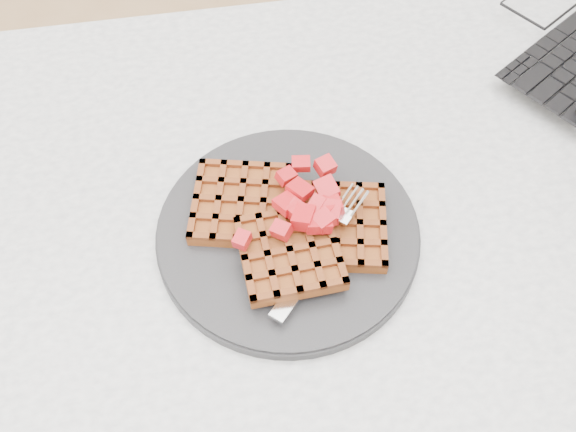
{
  "coord_description": "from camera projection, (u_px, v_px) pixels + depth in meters",
  "views": [
    {
      "loc": [
        -0.1,
        -0.35,
        1.34
      ],
      "look_at": [
        -0.04,
        0.01,
        0.79
      ],
      "focal_mm": 40.0,
      "sensor_mm": 36.0,
      "label": 1
    }
  ],
  "objects": [
    {
      "name": "waffles",
      "position": [
        289.0,
        226.0,
        0.67
      ],
      "size": [
        0.22,
        0.19,
        0.03
      ],
      "color": "brown",
      "rests_on": "plate"
    },
    {
      "name": "ground",
      "position": [
        308.0,
        429.0,
        1.32
      ],
      "size": [
        4.0,
        4.0,
        0.0
      ],
      "primitive_type": "plane",
      "color": "tan",
      "rests_on": "ground"
    },
    {
      "name": "strawberry_pile",
      "position": [
        288.0,
        208.0,
        0.65
      ],
      "size": [
        0.15,
        0.15,
        0.02
      ],
      "primitive_type": null,
      "color": "#98040C",
      "rests_on": "waffles"
    },
    {
      "name": "fork",
      "position": [
        326.0,
        247.0,
        0.66
      ],
      "size": [
        0.14,
        0.15,
        0.02
      ],
      "primitive_type": null,
      "rotation": [
        0.0,
        0.0,
        -0.72
      ],
      "color": "silver",
      "rests_on": "plate"
    },
    {
      "name": "plate",
      "position": [
        288.0,
        232.0,
        0.69
      ],
      "size": [
        0.28,
        0.28,
        0.02
      ],
      "primitive_type": "cylinder",
      "color": "black",
      "rests_on": "table"
    },
    {
      "name": "table",
      "position": [
        321.0,
        286.0,
        0.79
      ],
      "size": [
        1.2,
        0.8,
        0.75
      ],
      "color": "silver",
      "rests_on": "ground"
    }
  ]
}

